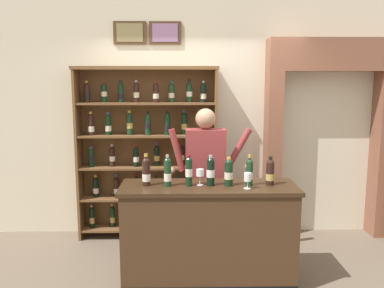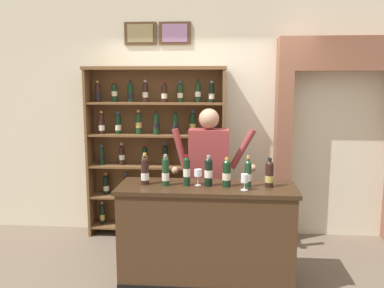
# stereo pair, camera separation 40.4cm
# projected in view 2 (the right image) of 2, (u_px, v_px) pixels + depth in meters

# --- Properties ---
(ground_plane) EXTENTS (14.00, 14.00, 0.02)m
(ground_plane) POSITION_uv_depth(u_px,v_px,m) (200.00, 282.00, 4.05)
(ground_plane) COLOR #6B5B4C
(back_wall) EXTENTS (12.00, 0.19, 3.52)m
(back_wall) POSITION_uv_depth(u_px,v_px,m) (208.00, 97.00, 5.20)
(back_wall) COLOR beige
(back_wall) RESTS_ON ground
(wine_shelf) EXTENTS (1.74, 0.31, 2.13)m
(wine_shelf) POSITION_uv_depth(u_px,v_px,m) (156.00, 148.00, 5.13)
(wine_shelf) COLOR brown
(wine_shelf) RESTS_ON ground
(archway_doorway) EXTENTS (1.56, 0.45, 2.47)m
(archway_doorway) POSITION_uv_depth(u_px,v_px,m) (339.00, 125.00, 4.99)
(archway_doorway) COLOR brown
(archway_doorway) RESTS_ON ground
(tasting_counter) EXTENTS (1.69, 0.58, 0.98)m
(tasting_counter) POSITION_uv_depth(u_px,v_px,m) (206.00, 235.00, 3.97)
(tasting_counter) COLOR #422B19
(tasting_counter) RESTS_ON ground
(shopkeeper) EXTENTS (0.92, 0.22, 1.67)m
(shopkeeper) POSITION_uv_depth(u_px,v_px,m) (209.00, 167.00, 4.43)
(shopkeeper) COLOR #2D3347
(shopkeeper) RESTS_ON ground
(tasting_bottle_rosso) EXTENTS (0.08, 0.08, 0.31)m
(tasting_bottle_rosso) POSITION_uv_depth(u_px,v_px,m) (145.00, 171.00, 3.93)
(tasting_bottle_rosso) COLOR black
(tasting_bottle_rosso) RESTS_ON tasting_counter
(tasting_bottle_super_tuscan) EXTENTS (0.07, 0.07, 0.30)m
(tasting_bottle_super_tuscan) POSITION_uv_depth(u_px,v_px,m) (166.00, 171.00, 3.89)
(tasting_bottle_super_tuscan) COLOR #19381E
(tasting_bottle_super_tuscan) RESTS_ON tasting_counter
(tasting_bottle_chianti) EXTENTS (0.07, 0.07, 0.30)m
(tasting_bottle_chianti) POSITION_uv_depth(u_px,v_px,m) (187.00, 171.00, 3.88)
(tasting_bottle_chianti) COLOR black
(tasting_bottle_chianti) RESTS_ON tasting_counter
(tasting_bottle_brunello) EXTENTS (0.08, 0.08, 0.29)m
(tasting_bottle_brunello) POSITION_uv_depth(u_px,v_px,m) (209.00, 171.00, 3.87)
(tasting_bottle_brunello) COLOR black
(tasting_bottle_brunello) RESTS_ON tasting_counter
(tasting_bottle_prosecco) EXTENTS (0.08, 0.08, 0.28)m
(tasting_bottle_prosecco) POSITION_uv_depth(u_px,v_px,m) (227.00, 173.00, 3.85)
(tasting_bottle_prosecco) COLOR black
(tasting_bottle_prosecco) RESTS_ON tasting_counter
(tasting_bottle_grappa) EXTENTS (0.07, 0.07, 0.30)m
(tasting_bottle_grappa) POSITION_uv_depth(u_px,v_px,m) (248.00, 173.00, 3.85)
(tasting_bottle_grappa) COLOR #19381E
(tasting_bottle_grappa) RESTS_ON tasting_counter
(tasting_bottle_vin_santo) EXTENTS (0.08, 0.08, 0.28)m
(tasting_bottle_vin_santo) POSITION_uv_depth(u_px,v_px,m) (269.00, 174.00, 3.84)
(tasting_bottle_vin_santo) COLOR black
(tasting_bottle_vin_santo) RESTS_ON tasting_counter
(wine_glass_left) EXTENTS (0.07, 0.07, 0.16)m
(wine_glass_left) POSITION_uv_depth(u_px,v_px,m) (198.00, 173.00, 3.89)
(wine_glass_left) COLOR silver
(wine_glass_left) RESTS_ON tasting_counter
(wine_glass_spare) EXTENTS (0.07, 0.07, 0.15)m
(wine_glass_spare) POSITION_uv_depth(u_px,v_px,m) (245.00, 179.00, 3.73)
(wine_glass_spare) COLOR silver
(wine_glass_spare) RESTS_ON tasting_counter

